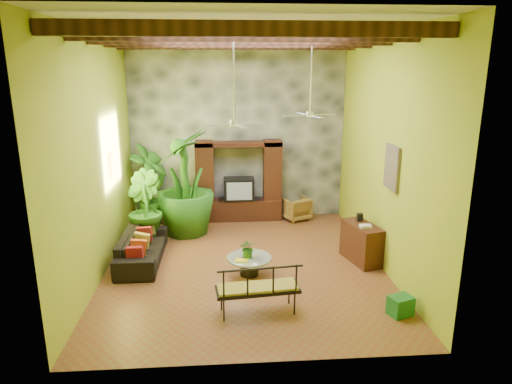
{
  "coord_description": "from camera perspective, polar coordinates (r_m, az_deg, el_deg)",
  "views": [
    {
      "loc": [
        -0.44,
        -9.36,
        4.27
      ],
      "look_at": [
        0.27,
        0.2,
        1.62
      ],
      "focal_mm": 32.0,
      "sensor_mm": 36.0,
      "label": 1
    }
  ],
  "objects": [
    {
      "name": "ground",
      "position": [
        10.3,
        -1.42,
        -9.06
      ],
      "size": [
        7.0,
        7.0,
        0.0
      ],
      "primitive_type": "plane",
      "color": "brown",
      "rests_on": "ground"
    },
    {
      "name": "sofa",
      "position": [
        10.66,
        -14.07,
        -6.78
      ],
      "size": [
        0.88,
        2.24,
        0.65
      ],
      "primitive_type": "imported",
      "rotation": [
        0.0,
        0.0,
        1.57
      ],
      "color": "black",
      "rests_on": "ground"
    },
    {
      "name": "back_wall",
      "position": [
        12.99,
        -2.28,
        7.59
      ],
      "size": [
        6.0,
        0.02,
        5.0
      ],
      "primitive_type": "cube",
      "color": "#9DBA2A",
      "rests_on": "ground"
    },
    {
      "name": "centerpiece_plant",
      "position": [
        9.61,
        -0.97,
        -7.01
      ],
      "size": [
        0.37,
        0.33,
        0.4
      ],
      "primitive_type": "imported",
      "rotation": [
        0.0,
        0.0,
        0.05
      ],
      "color": "#296119",
      "rests_on": "coffee_table"
    },
    {
      "name": "ceiling_fan_back",
      "position": [
        10.79,
        6.79,
        10.71
      ],
      "size": [
        1.28,
        1.28,
        1.86
      ],
      "color": "silver",
      "rests_on": "ceiling"
    },
    {
      "name": "stone_accent_wall",
      "position": [
        12.93,
        -2.27,
        7.55
      ],
      "size": [
        5.98,
        0.1,
        4.98
      ],
      "primitive_type": "cube",
      "color": "#3B3F44",
      "rests_on": "ground"
    },
    {
      "name": "wall_art_painting",
      "position": [
        9.61,
        16.62,
        2.95
      ],
      "size": [
        0.06,
        0.7,
        0.9
      ],
      "primitive_type": "cube",
      "color": "#22567E",
      "rests_on": "right_wall"
    },
    {
      "name": "ceiling",
      "position": [
        9.4,
        -1.63,
        19.88
      ],
      "size": [
        6.0,
        7.0,
        0.02
      ],
      "primitive_type": "cube",
      "color": "silver",
      "rests_on": "back_wall"
    },
    {
      "name": "side_console",
      "position": [
        10.58,
        13.06,
        -6.22
      ],
      "size": [
        0.75,
        1.18,
        0.88
      ],
      "primitive_type": "cube",
      "rotation": [
        0.0,
        0.0,
        0.25
      ],
      "color": "#392112",
      "rests_on": "ground"
    },
    {
      "name": "left_wall",
      "position": [
        9.87,
        -19.25,
        4.24
      ],
      "size": [
        0.02,
        7.0,
        5.0
      ],
      "primitive_type": "cube",
      "color": "#9DBA2A",
      "rests_on": "ground"
    },
    {
      "name": "tall_plant_b",
      "position": [
        11.51,
        -13.89,
        -1.96
      ],
      "size": [
        1.25,
        1.3,
        1.84
      ],
      "primitive_type": "imported",
      "rotation": [
        0.0,
        0.0,
        2.18
      ],
      "color": "#2A671B",
      "rests_on": "ground"
    },
    {
      "name": "coffee_table",
      "position": [
        9.74,
        -0.84,
        -8.91
      ],
      "size": [
        0.94,
        0.94,
        0.4
      ],
      "rotation": [
        0.0,
        0.0,
        0.26
      ],
      "color": "black",
      "rests_on": "ground"
    },
    {
      "name": "tall_plant_c",
      "position": [
        11.89,
        -8.88,
        1.1
      ],
      "size": [
        1.74,
        1.74,
        2.73
      ],
      "primitive_type": "imported",
      "rotation": [
        0.0,
        0.0,
        4.56
      ],
      "color": "#25621A",
      "rests_on": "ground"
    },
    {
      "name": "green_bin",
      "position": [
        8.71,
        17.61,
        -13.39
      ],
      "size": [
        0.48,
        0.42,
        0.35
      ],
      "primitive_type": "cube",
      "rotation": [
        0.0,
        0.0,
        0.36
      ],
      "color": "#1C6C35",
      "rests_on": "ground"
    },
    {
      "name": "ceiling_fan_front",
      "position": [
        9.01,
        -2.73,
        9.89
      ],
      "size": [
        1.28,
        1.28,
        1.86
      ],
      "color": "silver",
      "rests_on": "ceiling"
    },
    {
      "name": "yellow_tray",
      "position": [
        9.49,
        -1.83,
        -8.55
      ],
      "size": [
        0.29,
        0.23,
        0.03
      ],
      "primitive_type": "cube",
      "rotation": [
        0.0,
        0.0,
        -0.22
      ],
      "color": "gold",
      "rests_on": "coffee_table"
    },
    {
      "name": "wall_art_mask",
      "position": [
        10.88,
        -17.56,
        3.21
      ],
      "size": [
        0.06,
        0.32,
        0.55
      ],
      "primitive_type": "cube",
      "color": "yellow",
      "rests_on": "left_wall"
    },
    {
      "name": "tall_plant_a",
      "position": [
        12.86,
        -13.08,
        0.93
      ],
      "size": [
        1.31,
        1.45,
        2.28
      ],
      "primitive_type": "imported",
      "rotation": [
        0.0,
        0.0,
        1.03
      ],
      "color": "#266119",
      "rests_on": "ground"
    },
    {
      "name": "right_wall",
      "position": [
        10.13,
        15.74,
        4.79
      ],
      "size": [
        0.02,
        7.0,
        5.0
      ],
      "primitive_type": "cube",
      "color": "#9DBA2A",
      "rests_on": "ground"
    },
    {
      "name": "ceiling_beams",
      "position": [
        9.39,
        -1.62,
        18.54
      ],
      "size": [
        5.95,
        5.36,
        0.22
      ],
      "color": "#3C1F13",
      "rests_on": "ceiling"
    },
    {
      "name": "wicker_armchair",
      "position": [
        13.16,
        5.0,
        -2.05
      ],
      "size": [
        0.94,
        0.95,
        0.66
      ],
      "primitive_type": "imported",
      "rotation": [
        0.0,
        0.0,
        3.57
      ],
      "color": "olive",
      "rests_on": "ground"
    },
    {
      "name": "iron_bench",
      "position": [
        8.16,
        0.24,
        -11.76
      ],
      "size": [
        1.53,
        0.69,
        0.57
      ],
      "rotation": [
        0.0,
        0.0,
        0.11
      ],
      "color": "black",
      "rests_on": "ground"
    },
    {
      "name": "entertainment_center",
      "position": [
        12.94,
        -2.15,
        0.62
      ],
      "size": [
        2.4,
        0.55,
        2.3
      ],
      "color": "black",
      "rests_on": "ground"
    }
  ]
}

